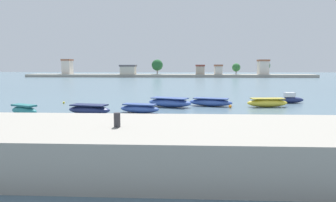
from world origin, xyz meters
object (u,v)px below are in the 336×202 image
at_px(moored_boat_2, 140,108).
at_px(mooring_buoy_0, 201,99).
at_px(moored_boat_0, 24,110).
at_px(mooring_buoy_1, 64,103).
at_px(mooring_buoy_2, 230,106).
at_px(moored_boat_4, 211,102).
at_px(mooring_bollard, 117,120).
at_px(moored_boat_6, 290,99).
at_px(mooring_buoy_3, 194,101).
at_px(moored_boat_3, 170,102).
at_px(moored_boat_5, 267,103).
at_px(moored_boat_1, 89,109).

distance_m(moored_boat_2, mooring_buoy_0, 14.22).
distance_m(moored_boat_0, mooring_buoy_0, 23.61).
xyz_separation_m(mooring_buoy_1, mooring_buoy_2, (21.29, -3.08, 0.06)).
xyz_separation_m(moored_boat_4, mooring_buoy_0, (-0.83, 6.43, -0.35)).
relative_size(moored_boat_2, mooring_buoy_2, 11.55).
bearing_deg(mooring_bollard, moored_boat_6, 57.33).
bearing_deg(moored_boat_0, moored_boat_2, 36.94).
bearing_deg(mooring_buoy_2, mooring_buoy_3, 125.23).
distance_m(moored_boat_3, moored_boat_4, 5.16).
distance_m(moored_boat_2, moored_boat_5, 15.74).
xyz_separation_m(moored_boat_6, mooring_buoy_0, (-11.79, 2.69, -0.38)).
distance_m(moored_boat_6, mooring_buoy_2, 10.34).
bearing_deg(moored_boat_0, moored_boat_4, 48.17).
relative_size(moored_boat_4, mooring_buoy_3, 18.09).
height_order(moored_boat_6, mooring_buoy_3, moored_boat_6).
bearing_deg(moored_boat_1, mooring_buoy_1, 136.76).
xyz_separation_m(mooring_bollard, moored_boat_3, (1.52, 22.49, -1.88)).
bearing_deg(moored_boat_1, mooring_bollard, -57.33).
height_order(mooring_bollard, mooring_buoy_1, mooring_bollard).
distance_m(moored_boat_0, moored_boat_4, 21.05).
bearing_deg(moored_boat_6, moored_boat_5, -139.10).
bearing_deg(mooring_buoy_0, mooring_buoy_1, -164.74).
xyz_separation_m(moored_boat_0, mooring_buoy_0, (18.58, 14.57, -0.39)).
bearing_deg(mooring_buoy_3, moored_boat_1, -135.31).
distance_m(moored_boat_2, mooring_buoy_3, 11.65).
xyz_separation_m(mooring_buoy_2, mooring_buoy_3, (-4.05, 5.74, -0.04)).
bearing_deg(moored_boat_3, mooring_buoy_3, 78.29).
bearing_deg(moored_boat_3, moored_boat_0, -134.35).
bearing_deg(moored_boat_5, moored_boat_1, -167.38).
relative_size(moored_boat_3, moored_boat_4, 1.05).
height_order(moored_boat_3, mooring_buoy_0, moored_boat_3).
bearing_deg(mooring_buoy_2, moored_boat_1, -160.71).
xyz_separation_m(moored_boat_1, mooring_buoy_0, (12.28, 13.42, -0.35)).
distance_m(moored_boat_0, mooring_buoy_3, 21.35).
relative_size(moored_boat_0, mooring_buoy_3, 11.75).
relative_size(moored_boat_3, mooring_buoy_3, 18.91).
height_order(moored_boat_2, moored_boat_6, moored_boat_6).
relative_size(moored_boat_6, mooring_buoy_3, 11.58).
relative_size(mooring_bollard, moored_boat_4, 0.12).
bearing_deg(moored_boat_5, mooring_bollard, -125.52).
bearing_deg(moored_boat_2, mooring_buoy_3, 70.43).
bearing_deg(moored_boat_1, moored_boat_4, 39.22).
height_order(mooring_bollard, moored_boat_4, mooring_bollard).
relative_size(moored_boat_1, mooring_buoy_3, 15.77).
bearing_deg(moored_boat_5, moored_boat_6, 39.59).
bearing_deg(moored_boat_3, moored_boat_6, 36.30).
xyz_separation_m(mooring_bollard, moored_boat_6, (17.52, 27.32, -1.91)).
bearing_deg(moored_boat_5, mooring_buoy_0, 132.21).
height_order(moored_boat_3, mooring_buoy_3, moored_boat_3).
bearing_deg(moored_boat_0, moored_boat_6, 46.78).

